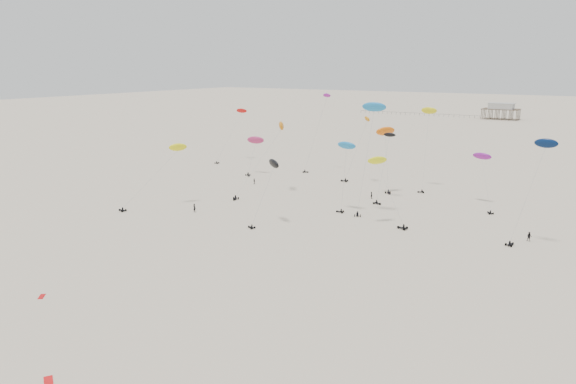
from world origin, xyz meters
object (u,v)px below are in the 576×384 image
Objects in this scene: pavilion_main at (501,112)px; spectator_0 at (195,212)px; rig_2 at (272,140)px; rig_7 at (359,142)px.

pavilion_main is 264.70m from spectator_0.
spectator_0 is (-4.07, -25.99, -13.68)m from rig_2.
rig_2 reaches higher than spectator_0.
rig_7 is at bearing -96.01° from spectator_0.
pavilion_main is 1.12× the size of rig_7.
rig_2 is 29.65m from spectator_0.
rig_7 is at bearing -136.34° from rig_2.
pavilion_main is 214.64m from rig_7.
rig_7 is 54.06m from spectator_0.
rig_7 is at bearing -88.92° from pavilion_main.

